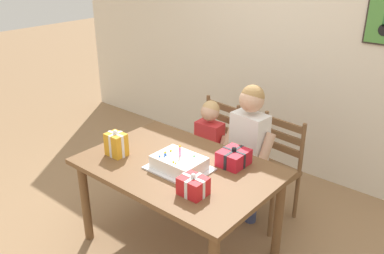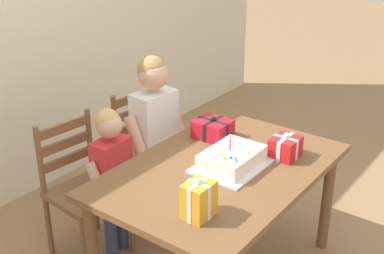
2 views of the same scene
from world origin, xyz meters
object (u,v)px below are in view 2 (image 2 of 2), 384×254
at_px(gift_box_beside_cake, 285,147).
at_px(child_older, 155,127).
at_px(dining_table, 221,182).
at_px(gift_box_corner_small, 199,200).
at_px(chair_left, 83,189).
at_px(birthday_cake, 232,159).
at_px(chair_right, 150,152).
at_px(child_younger, 112,169).
at_px(gift_box_red_large, 213,129).

height_order(gift_box_beside_cake, child_older, child_older).
bearing_deg(dining_table, gift_box_corner_small, -158.62).
bearing_deg(gift_box_beside_cake, chair_left, 121.67).
distance_m(birthday_cake, gift_box_corner_small, 0.54).
bearing_deg(gift_box_corner_small, dining_table, 21.38).
height_order(gift_box_beside_cake, chair_right, chair_right).
bearing_deg(gift_box_corner_small, child_younger, 73.13).
bearing_deg(gift_box_corner_small, child_older, 51.65).
bearing_deg(chair_left, gift_box_beside_cake, -58.33).
bearing_deg(gift_box_red_large, chair_left, 138.20).
bearing_deg(child_older, gift_box_beside_cake, -81.03).
bearing_deg(chair_right, child_younger, -162.59).
relative_size(dining_table, gift_box_red_large, 6.51).
bearing_deg(dining_table, child_older, 73.58).
xyz_separation_m(gift_box_corner_small, chair_right, (0.81, 1.02, -0.38)).
xyz_separation_m(gift_box_red_large, child_older, (-0.11, 0.39, -0.05)).
height_order(birthday_cake, chair_left, birthday_cake).
bearing_deg(child_younger, birthday_cake, -69.47).
height_order(birthday_cake, gift_box_beside_cake, birthday_cake).
bearing_deg(chair_left, child_older, -18.47).
bearing_deg(gift_box_corner_small, chair_right, 51.72).
relative_size(birthday_cake, chair_right, 0.48).
height_order(gift_box_red_large, child_younger, child_younger).
relative_size(dining_table, gift_box_beside_cake, 8.04).
xyz_separation_m(birthday_cake, chair_left, (-0.37, 0.88, -0.33)).
relative_size(gift_box_corner_small, chair_left, 0.24).
bearing_deg(child_older, gift_box_corner_small, -128.35).
distance_m(gift_box_red_large, gift_box_beside_cake, 0.50).
bearing_deg(child_younger, child_older, -0.07).
distance_m(gift_box_red_large, chair_right, 0.66).
relative_size(gift_box_red_large, chair_right, 0.24).
height_order(gift_box_beside_cake, gift_box_corner_small, gift_box_corner_small).
bearing_deg(child_younger, chair_right, 17.41).
bearing_deg(child_younger, gift_box_corner_small, -106.87).
bearing_deg(chair_right, dining_table, -111.55).
distance_m(dining_table, gift_box_beside_cake, 0.44).
bearing_deg(gift_box_red_large, child_older, 106.34).
bearing_deg(gift_box_corner_small, gift_box_red_large, 30.14).
bearing_deg(child_younger, gift_box_red_large, -36.59).
distance_m(birthday_cake, child_older, 0.72).
bearing_deg(chair_right, birthday_cake, -107.90).
height_order(dining_table, gift_box_red_large, gift_box_red_large).
height_order(child_older, child_younger, child_older).
xyz_separation_m(birthday_cake, gift_box_beside_cake, (0.29, -0.19, 0.01)).
bearing_deg(dining_table, gift_box_red_large, 41.06).
distance_m(chair_left, child_older, 0.62).
distance_m(gift_box_corner_small, child_older, 1.09).
distance_m(child_older, child_younger, 0.44).
bearing_deg(chair_left, gift_box_corner_small, -98.63).
xyz_separation_m(child_older, child_younger, (-0.41, 0.00, -0.14)).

